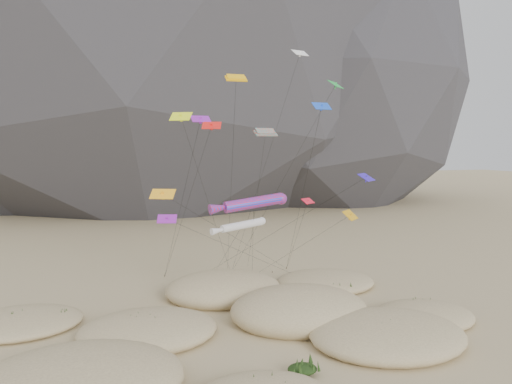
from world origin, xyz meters
The scene contains 9 objects.
ground centered at (0.00, 0.00, 0.00)m, with size 500.00×500.00×0.00m, color #CCB789.
dunes centered at (-1.49, 3.95, 0.75)m, with size 49.81×35.51×4.48m.
dune_grass centered at (-0.05, 4.17, 0.85)m, with size 41.97×27.85×1.48m.
kite_stakes centered at (3.28, 23.29, 0.15)m, with size 17.38×6.32×0.30m.
rainbow_tube_kite centered at (1.11, 9.94, 11.52)m, with size 9.02×13.75×12.52m.
white_tube_kite centered at (0.55, 12.24, 8.76)m, with size 6.98×11.45×9.47m.
orange_parafoil centered at (-0.08, 11.53, 24.47)m, with size 3.31×13.13×25.28m.
multi_parafoil centered at (3.01, 10.86, 18.86)m, with size 4.49×17.98×19.57m.
delta_kites centered at (3.03, 10.81, 16.85)m, with size 24.43×19.62×29.23m.
Camera 1 is at (-14.51, -40.67, 17.76)m, focal length 35.00 mm.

